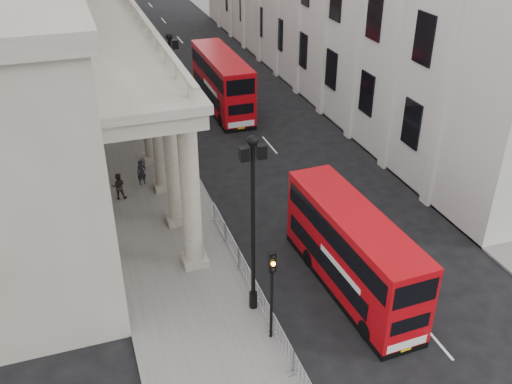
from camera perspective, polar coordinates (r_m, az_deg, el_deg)
ground at (r=23.46m, az=4.44°, el=-17.35°), size 260.00×260.00×0.00m
sidewalk_west at (r=47.83m, az=-13.15°, el=8.00°), size 6.00×140.00×0.12m
sidewalk_east at (r=51.81m, az=5.46°, el=10.33°), size 3.00×140.00×0.12m
kerb at (r=48.15m, az=-9.65°, el=8.52°), size 0.20×140.00×0.14m
portico_building at (r=34.57m, az=-24.17°, el=8.29°), size 9.00×28.00×12.00m
lamp_post_south at (r=23.03m, az=-0.31°, el=-2.36°), size 1.05×0.44×8.32m
lamp_post_mid at (r=37.13m, az=-8.30°, el=10.17°), size 1.05×0.44×8.32m
lamp_post_north at (r=52.34m, az=-11.95°, el=15.59°), size 1.05×0.44×8.32m
traffic_light at (r=22.55m, az=1.60°, el=-8.79°), size 0.28×0.33×4.30m
crowd_barriers at (r=24.35m, az=1.66°, el=-12.87°), size 0.50×18.75×1.10m
bus_near at (r=26.24m, az=9.59°, el=-5.73°), size 2.64×9.41×4.02m
bus_far at (r=46.41m, az=-3.43°, el=11.02°), size 2.51×10.23×4.41m
pedestrian_a at (r=35.55m, az=-11.38°, el=1.92°), size 0.61×0.44×1.58m
pedestrian_b at (r=34.25m, az=-13.59°, el=0.57°), size 0.88×0.73×1.63m
pedestrian_c at (r=36.34m, az=-9.00°, el=3.02°), size 0.99×0.74×1.83m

